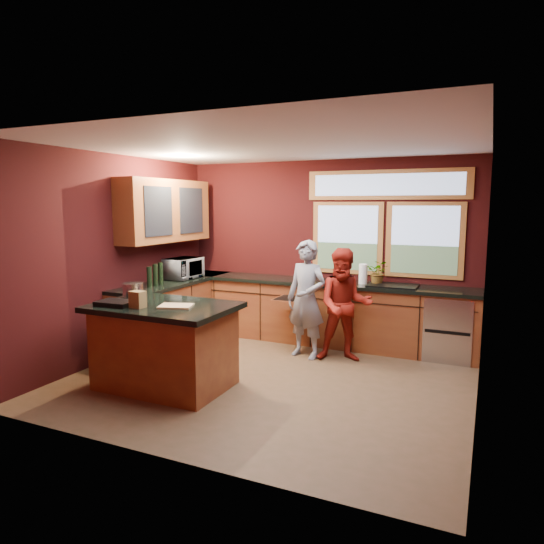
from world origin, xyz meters
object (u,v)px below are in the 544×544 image
Objects in this scene: person_grey at (306,299)px; stock_pot at (133,291)px; island at (165,345)px; person_red at (345,305)px; cutting_board at (176,306)px.

stock_pot is (-1.62, -1.51, 0.24)m from person_grey.
stock_pot is at bearing -123.74° from person_grey.
island is 1.04× the size of person_red.
island is 2.35m from person_red.
cutting_board is at bearing -103.74° from person_grey.
island is 0.98× the size of person_grey.
person_grey is 2.23m from stock_pot.
person_grey is 4.51× the size of cutting_board.
person_red is 4.25× the size of cutting_board.
cutting_board is 1.46× the size of stock_pot.
person_grey reaches higher than island.
island is 4.43× the size of cutting_board.
stock_pot is (-2.13, -1.58, 0.29)m from person_red.
person_grey reaches higher than person_red.
island is at bearing -109.56° from person_grey.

